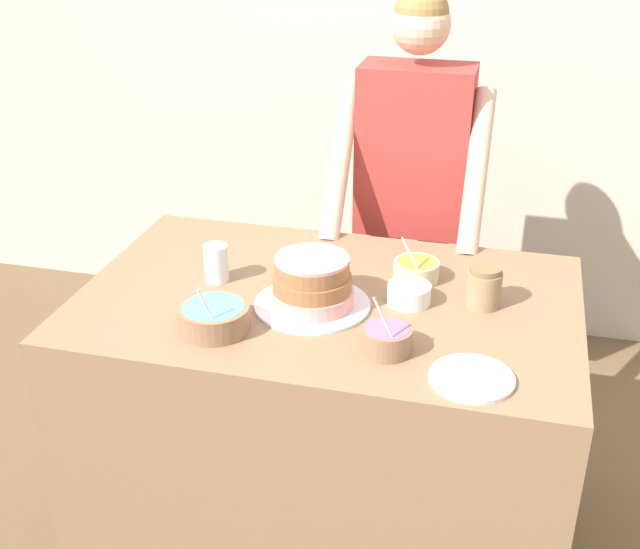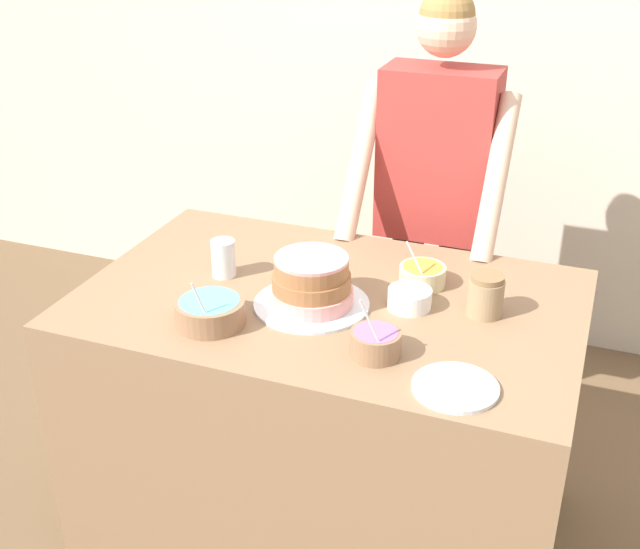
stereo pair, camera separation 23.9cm
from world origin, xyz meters
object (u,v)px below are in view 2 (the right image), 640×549
at_px(frosting_bowl_pink, 410,297).
at_px(drinking_glass, 223,258).
at_px(person_baker, 435,181).
at_px(frosting_bowl_orange, 422,275).
at_px(stoneware_jar, 486,295).
at_px(ceramic_plate, 455,387).
at_px(cake, 311,285).
at_px(frosting_bowl_blue, 210,311).
at_px(frosting_bowl_purple, 376,342).

bearing_deg(frosting_bowl_pink, drinking_glass, -179.68).
bearing_deg(frosting_bowl_pink, person_baker, 98.13).
relative_size(frosting_bowl_orange, stoneware_jar, 1.29).
xyz_separation_m(person_baker, ceramic_plate, (0.33, -1.11, -0.13)).
relative_size(person_baker, frosting_bowl_pink, 13.25).
bearing_deg(ceramic_plate, frosting_bowl_pink, 120.61).
xyz_separation_m(cake, frosting_bowl_orange, (0.28, 0.25, -0.04)).
bearing_deg(frosting_bowl_blue, frosting_bowl_pink, 29.88).
bearing_deg(person_baker, frosting_bowl_orange, -79.82).
xyz_separation_m(frosting_bowl_blue, stoneware_jar, (0.73, 0.33, 0.02)).
height_order(cake, frosting_bowl_pink, cake).
relative_size(frosting_bowl_pink, stoneware_jar, 1.03).
distance_m(frosting_bowl_orange, ceramic_plate, 0.58).
xyz_separation_m(drinking_glass, stoneware_jar, (0.84, 0.04, 0.00)).
height_order(frosting_bowl_blue, stoneware_jar, frosting_bowl_blue).
bearing_deg(ceramic_plate, frosting_bowl_orange, 112.66).
bearing_deg(frosting_bowl_blue, ceramic_plate, -6.04).
xyz_separation_m(frosting_bowl_orange, frosting_bowl_purple, (-0.02, -0.45, 0.00)).
distance_m(drinking_glass, ceramic_plate, 0.92).
relative_size(frosting_bowl_purple, drinking_glass, 1.58).
bearing_deg(drinking_glass, stoneware_jar, 2.94).
bearing_deg(frosting_bowl_orange, drinking_glass, -165.26).
relative_size(person_baker, drinking_glass, 14.35).
distance_m(frosting_bowl_pink, stoneware_jar, 0.22).
xyz_separation_m(cake, stoneware_jar, (0.50, 0.13, -0.01)).
bearing_deg(ceramic_plate, person_baker, 106.34).
bearing_deg(cake, frosting_bowl_pink, 18.78).
distance_m(frosting_bowl_orange, frosting_bowl_blue, 0.69).
height_order(frosting_bowl_orange, frosting_bowl_purple, frosting_bowl_purple).
distance_m(frosting_bowl_orange, frosting_bowl_purple, 0.45).
bearing_deg(drinking_glass, ceramic_plate, -23.79).
distance_m(frosting_bowl_pink, frosting_bowl_blue, 0.59).
relative_size(frosting_bowl_pink, frosting_bowl_orange, 0.80).
xyz_separation_m(cake, frosting_bowl_purple, (0.26, -0.19, -0.03)).
bearing_deg(frosting_bowl_pink, frosting_bowl_blue, -150.12).
distance_m(frosting_bowl_orange, drinking_glass, 0.64).
height_order(frosting_bowl_pink, frosting_bowl_purple, frosting_bowl_purple).
relative_size(frosting_bowl_pink, ceramic_plate, 0.60).
xyz_separation_m(frosting_bowl_orange, stoneware_jar, (0.22, -0.12, 0.03)).
height_order(person_baker, frosting_bowl_pink, person_baker).
bearing_deg(person_baker, cake, -101.67).
height_order(cake, ceramic_plate, cake).
bearing_deg(frosting_bowl_purple, ceramic_plate, -19.40).
distance_m(frosting_bowl_pink, drinking_glass, 0.62).
height_order(cake, frosting_bowl_purple, frosting_bowl_purple).
height_order(cake, stoneware_jar, cake).
relative_size(cake, frosting_bowl_blue, 1.71).
height_order(drinking_glass, stoneware_jar, stoneware_jar).
bearing_deg(frosting_bowl_blue, cake, 40.40).
relative_size(cake, drinking_glass, 2.88).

